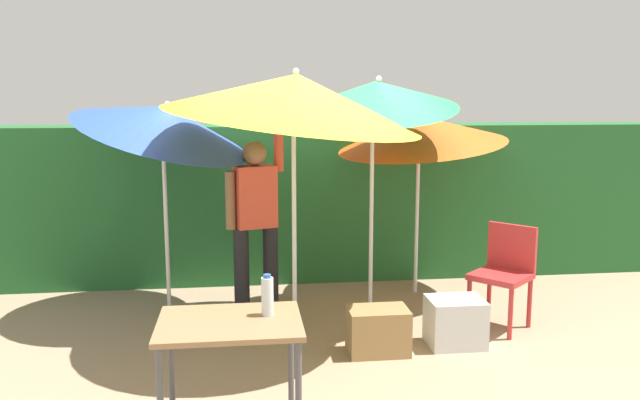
# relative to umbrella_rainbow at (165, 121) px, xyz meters

# --- Properties ---
(ground_plane) EXTENTS (24.00, 24.00, 0.00)m
(ground_plane) POSITION_rel_umbrella_rainbow_xyz_m (1.34, -0.66, -1.77)
(ground_plane) COLOR #9E8466
(hedge_row) EXTENTS (8.00, 0.70, 1.69)m
(hedge_row) POSITION_rel_umbrella_rainbow_xyz_m (1.34, 1.14, -0.93)
(hedge_row) COLOR #23602D
(hedge_row) RESTS_ON ground_plane
(umbrella_rainbow) EXTENTS (1.66, 1.60, 2.24)m
(umbrella_rainbow) POSITION_rel_umbrella_rainbow_xyz_m (0.00, 0.00, 0.00)
(umbrella_rainbow) COLOR silver
(umbrella_rainbow) RESTS_ON ground_plane
(umbrella_orange) EXTENTS (1.48, 1.47, 2.32)m
(umbrella_orange) POSITION_rel_umbrella_rainbow_xyz_m (1.84, -0.29, 0.22)
(umbrella_orange) COLOR silver
(umbrella_orange) RESTS_ON ground_plane
(umbrella_yellow) EXTENTS (2.11, 2.08, 2.36)m
(umbrella_yellow) POSITION_rel_umbrella_rainbow_xyz_m (1.09, -0.75, 0.22)
(umbrella_yellow) COLOR silver
(umbrella_yellow) RESTS_ON ground_plane
(umbrella_navy) EXTENTS (1.71, 1.69, 1.96)m
(umbrella_navy) POSITION_rel_umbrella_rainbow_xyz_m (2.43, 0.34, -0.12)
(umbrella_navy) COLOR silver
(umbrella_navy) RESTS_ON ground_plane
(person_vendor) EXTENTS (0.55, 0.31, 1.88)m
(person_vendor) POSITION_rel_umbrella_rainbow_xyz_m (0.78, -0.10, -0.84)
(person_vendor) COLOR black
(person_vendor) RESTS_ON ground_plane
(chair_plastic) EXTENTS (0.62, 0.62, 0.89)m
(chair_plastic) POSITION_rel_umbrella_rainbow_xyz_m (2.92, -0.69, -1.26)
(chair_plastic) COLOR #B72D2D
(chair_plastic) RESTS_ON ground_plane
(cooler_box) EXTENTS (0.44, 0.36, 0.39)m
(cooler_box) POSITION_rel_umbrella_rainbow_xyz_m (2.36, -1.06, -1.58)
(cooler_box) COLOR silver
(cooler_box) RESTS_ON ground_plane
(crate_cardboard) EXTENTS (0.47, 0.32, 0.36)m
(crate_cardboard) POSITION_rel_umbrella_rainbow_xyz_m (1.70, -1.14, -1.59)
(crate_cardboard) COLOR #9E7A4C
(crate_cardboard) RESTS_ON ground_plane
(folding_table) EXTENTS (0.80, 0.60, 0.77)m
(folding_table) POSITION_rel_umbrella_rainbow_xyz_m (0.58, -2.40, -1.10)
(folding_table) COLOR #4C4C51
(folding_table) RESTS_ON ground_plane
(bottle_water) EXTENTS (0.07, 0.07, 0.24)m
(bottle_water) POSITION_rel_umbrella_rainbow_xyz_m (0.80, -2.33, -0.90)
(bottle_water) COLOR silver
(bottle_water) RESTS_ON folding_table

